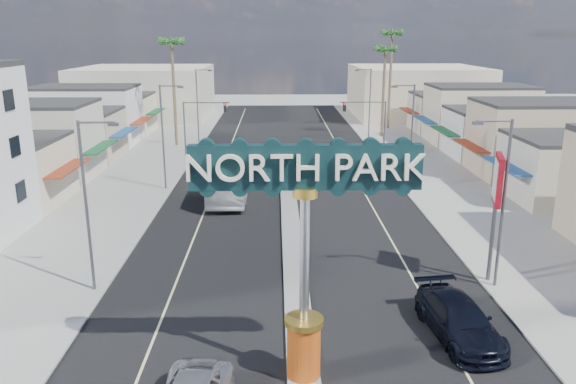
{
  "coord_description": "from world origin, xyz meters",
  "views": [
    {
      "loc": [
        -1.04,
        -17.19,
        13.0
      ],
      "look_at": [
        -0.38,
        12.44,
        4.66
      ],
      "focal_mm": 35.0,
      "sensor_mm": 36.0,
      "label": 1
    }
  ],
  "objects_px": {
    "bank_pylon_sign": "(497,187)",
    "traffic_signal_right": "(369,117)",
    "palm_right_mid": "(385,54)",
    "car_parked_right": "(363,167)",
    "streetlight_r_far": "(368,101)",
    "streetlight_r_near": "(501,196)",
    "palm_right_far": "(392,39)",
    "gateway_sign": "(305,236)",
    "palm_left_far": "(172,48)",
    "car_parked_left": "(222,188)",
    "city_bus": "(231,174)",
    "streetlight_l_mid": "(164,132)",
    "streetlight_l_near": "(89,199)",
    "traffic_signal_left": "(201,118)",
    "suv_right": "(459,319)",
    "streetlight_l_far": "(199,102)",
    "streetlight_r_mid": "(410,131)"
  },
  "relations": [
    {
      "from": "streetlight_r_far",
      "to": "palm_left_far",
      "type": "bearing_deg",
      "value": -175.12
    },
    {
      "from": "traffic_signal_left",
      "to": "streetlight_r_far",
      "type": "relative_size",
      "value": 0.67
    },
    {
      "from": "palm_left_far",
      "to": "car_parked_left",
      "type": "relative_size",
      "value": 3.16
    },
    {
      "from": "traffic_signal_left",
      "to": "car_parked_right",
      "type": "relative_size",
      "value": 1.28
    },
    {
      "from": "streetlight_l_mid",
      "to": "bank_pylon_sign",
      "type": "bearing_deg",
      "value": -42.65
    },
    {
      "from": "bank_pylon_sign",
      "to": "palm_left_far",
      "type": "bearing_deg",
      "value": 136.86
    },
    {
      "from": "palm_right_far",
      "to": "suv_right",
      "type": "distance_m",
      "value": 58.75
    },
    {
      "from": "suv_right",
      "to": "traffic_signal_left",
      "type": "bearing_deg",
      "value": 105.24
    },
    {
      "from": "streetlight_l_mid",
      "to": "palm_left_far",
      "type": "xyz_separation_m",
      "value": [
        -2.57,
        20.0,
        6.43
      ]
    },
    {
      "from": "traffic_signal_left",
      "to": "palm_left_far",
      "type": "xyz_separation_m",
      "value": [
        -3.82,
        6.01,
        7.22
      ]
    },
    {
      "from": "traffic_signal_right",
      "to": "palm_right_mid",
      "type": "distance_m",
      "value": 14.1
    },
    {
      "from": "palm_right_far",
      "to": "palm_right_mid",
      "type": "bearing_deg",
      "value": -108.43
    },
    {
      "from": "palm_right_far",
      "to": "suv_right",
      "type": "bearing_deg",
      "value": -97.97
    },
    {
      "from": "city_bus",
      "to": "palm_left_far",
      "type": "bearing_deg",
      "value": 111.07
    },
    {
      "from": "palm_left_far",
      "to": "bank_pylon_sign",
      "type": "bearing_deg",
      "value": -59.11
    },
    {
      "from": "bank_pylon_sign",
      "to": "traffic_signal_right",
      "type": "bearing_deg",
      "value": 108.23
    },
    {
      "from": "streetlight_r_mid",
      "to": "palm_left_far",
      "type": "xyz_separation_m",
      "value": [
        -23.43,
        20.0,
        6.43
      ]
    },
    {
      "from": "palm_right_mid",
      "to": "car_parked_right",
      "type": "bearing_deg",
      "value": -105.11
    },
    {
      "from": "streetlight_l_far",
      "to": "palm_right_mid",
      "type": "xyz_separation_m",
      "value": [
        23.43,
        4.0,
        5.54
      ]
    },
    {
      "from": "suv_right",
      "to": "car_parked_right",
      "type": "distance_m",
      "value": 30.01
    },
    {
      "from": "streetlight_r_far",
      "to": "streetlight_r_mid",
      "type": "bearing_deg",
      "value": -90.0
    },
    {
      "from": "streetlight_l_mid",
      "to": "streetlight_r_mid",
      "type": "distance_m",
      "value": 20.87
    },
    {
      "from": "streetlight_l_mid",
      "to": "bank_pylon_sign",
      "type": "height_order",
      "value": "streetlight_l_mid"
    },
    {
      "from": "traffic_signal_right",
      "to": "streetlight_r_near",
      "type": "relative_size",
      "value": 0.67
    },
    {
      "from": "car_parked_right",
      "to": "car_parked_left",
      "type": "bearing_deg",
      "value": -158.34
    },
    {
      "from": "streetlight_r_near",
      "to": "city_bus",
      "type": "height_order",
      "value": "streetlight_r_near"
    },
    {
      "from": "traffic_signal_left",
      "to": "city_bus",
      "type": "height_order",
      "value": "traffic_signal_left"
    },
    {
      "from": "streetlight_l_mid",
      "to": "bank_pylon_sign",
      "type": "distance_m",
      "value": 28.45
    },
    {
      "from": "streetlight_r_far",
      "to": "palm_right_mid",
      "type": "distance_m",
      "value": 7.3
    },
    {
      "from": "traffic_signal_left",
      "to": "streetlight_r_near",
      "type": "height_order",
      "value": "streetlight_r_near"
    },
    {
      "from": "gateway_sign",
      "to": "streetlight_r_far",
      "type": "xyz_separation_m",
      "value": [
        10.43,
        50.02,
        -0.86
      ]
    },
    {
      "from": "palm_right_mid",
      "to": "traffic_signal_left",
      "type": "bearing_deg",
      "value": -151.58
    },
    {
      "from": "traffic_signal_right",
      "to": "streetlight_r_mid",
      "type": "bearing_deg",
      "value": -84.9
    },
    {
      "from": "traffic_signal_left",
      "to": "streetlight_r_near",
      "type": "relative_size",
      "value": 0.67
    },
    {
      "from": "streetlight_l_mid",
      "to": "car_parked_right",
      "type": "height_order",
      "value": "streetlight_l_mid"
    },
    {
      "from": "streetlight_r_far",
      "to": "car_parked_left",
      "type": "relative_size",
      "value": 2.17
    },
    {
      "from": "streetlight_l_near",
      "to": "streetlight_r_near",
      "type": "bearing_deg",
      "value": 0.0
    },
    {
      "from": "traffic_signal_right",
      "to": "city_bus",
      "type": "xyz_separation_m",
      "value": [
        -14.03,
        -15.32,
        -2.55
      ]
    },
    {
      "from": "palm_left_far",
      "to": "streetlight_r_far",
      "type": "bearing_deg",
      "value": 4.88
    },
    {
      "from": "palm_left_far",
      "to": "palm_right_far",
      "type": "relative_size",
      "value": 0.93
    },
    {
      "from": "palm_right_far",
      "to": "gateway_sign",
      "type": "bearing_deg",
      "value": -104.03
    },
    {
      "from": "streetlight_r_far",
      "to": "gateway_sign",
      "type": "bearing_deg",
      "value": -101.78
    },
    {
      "from": "gateway_sign",
      "to": "traffic_signal_left",
      "type": "relative_size",
      "value": 1.53
    },
    {
      "from": "streetlight_r_far",
      "to": "palm_right_mid",
      "type": "xyz_separation_m",
      "value": [
        2.57,
        4.0,
        5.54
      ]
    },
    {
      "from": "city_bus",
      "to": "car_parked_left",
      "type": "bearing_deg",
      "value": -128.29
    },
    {
      "from": "streetlight_l_mid",
      "to": "streetlight_l_far",
      "type": "distance_m",
      "value": 22.0
    },
    {
      "from": "palm_right_far",
      "to": "car_parked_left",
      "type": "bearing_deg",
      "value": -120.98
    },
    {
      "from": "streetlight_l_near",
      "to": "palm_left_far",
      "type": "bearing_deg",
      "value": 93.67
    },
    {
      "from": "gateway_sign",
      "to": "traffic_signal_right",
      "type": "height_order",
      "value": "gateway_sign"
    },
    {
      "from": "streetlight_r_far",
      "to": "palm_right_mid",
      "type": "relative_size",
      "value": 0.74
    }
  ]
}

